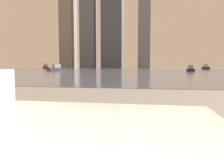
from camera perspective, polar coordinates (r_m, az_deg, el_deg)
harbor_water at (r=62.01m, az=10.10°, el=3.78°), size 180.00×110.00×0.01m
harbor_boat_1 at (r=86.55m, az=-16.95°, el=4.29°), size 4.20×5.30×1.93m
harbor_boat_2 at (r=65.20m, az=23.27°, el=3.98°), size 1.43×4.02×1.50m
harbor_boat_3 at (r=37.74m, az=-14.28°, el=3.93°), size 2.55×3.23×1.17m
harbor_boat_4 at (r=33.78m, az=19.81°, el=3.63°), size 1.03×2.63×0.97m
skyline_tower_1 at (r=127.59m, az=-6.30°, el=19.47°), size 8.29×6.04×67.47m
skyline_tower_2 at (r=122.16m, az=0.16°, el=15.30°), size 11.04×10.07×47.23m
skyline_tower_3 at (r=119.76m, az=8.51°, el=14.02°), size 6.39×7.78×41.26m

